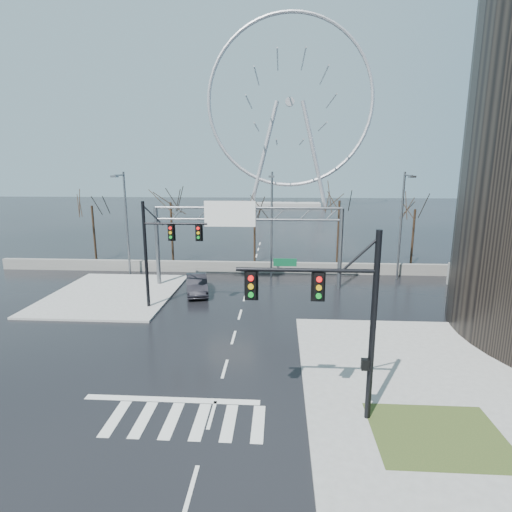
# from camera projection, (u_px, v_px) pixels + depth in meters

# --- Properties ---
(ground) EXTENTS (260.00, 260.00, 0.00)m
(ground) POSITION_uv_depth(u_px,v_px,m) (225.00, 369.00, 20.86)
(ground) COLOR black
(ground) RESTS_ON ground
(sidewalk_right_ext) EXTENTS (12.00, 10.00, 0.15)m
(sidewalk_right_ext) POSITION_uv_depth(u_px,v_px,m) (408.00, 355.00, 22.21)
(sidewalk_right_ext) COLOR gray
(sidewalk_right_ext) RESTS_ON ground
(sidewalk_far) EXTENTS (10.00, 12.00, 0.15)m
(sidewalk_far) POSITION_uv_depth(u_px,v_px,m) (113.00, 294.00, 33.20)
(sidewalk_far) COLOR gray
(sidewalk_far) RESTS_ON ground
(grass_strip) EXTENTS (5.00, 4.00, 0.02)m
(grass_strip) POSITION_uv_depth(u_px,v_px,m) (438.00, 435.00, 15.42)
(grass_strip) COLOR #2D431C
(grass_strip) RESTS_ON sidewalk_near
(barrier_wall) EXTENTS (52.00, 0.50, 1.10)m
(barrier_wall) POSITION_uv_depth(u_px,v_px,m) (252.00, 267.00, 40.25)
(barrier_wall) COLOR slate
(barrier_wall) RESTS_ON ground
(signal_mast_near) EXTENTS (5.52, 0.41, 8.00)m
(signal_mast_near) POSITION_uv_depth(u_px,v_px,m) (339.00, 309.00, 15.59)
(signal_mast_near) COLOR black
(signal_mast_near) RESTS_ON ground
(signal_mast_far) EXTENTS (4.72, 0.41, 8.00)m
(signal_mast_far) POSITION_uv_depth(u_px,v_px,m) (160.00, 245.00, 28.92)
(signal_mast_far) COLOR black
(signal_mast_far) RESTS_ON ground
(sign_gantry) EXTENTS (16.36, 0.40, 7.60)m
(sign_gantry) POSITION_uv_depth(u_px,v_px,m) (243.00, 229.00, 34.38)
(sign_gantry) COLOR slate
(sign_gantry) RESTS_ON ground
(streetlight_left) EXTENTS (0.50, 2.55, 10.00)m
(streetlight_left) POSITION_uv_depth(u_px,v_px,m) (125.00, 216.00, 38.04)
(streetlight_left) COLOR slate
(streetlight_left) RESTS_ON ground
(streetlight_mid) EXTENTS (0.50, 2.55, 10.00)m
(streetlight_mid) POSITION_uv_depth(u_px,v_px,m) (272.00, 217.00, 37.21)
(streetlight_mid) COLOR slate
(streetlight_mid) RESTS_ON ground
(streetlight_right) EXTENTS (0.50, 2.55, 10.00)m
(streetlight_right) POSITION_uv_depth(u_px,v_px,m) (403.00, 218.00, 36.50)
(streetlight_right) COLOR slate
(streetlight_right) RESTS_ON ground
(tree_far_left) EXTENTS (3.50, 3.50, 7.00)m
(tree_far_left) POSITION_uv_depth(u_px,v_px,m) (92.00, 212.00, 44.15)
(tree_far_left) COLOR black
(tree_far_left) RESTS_ON ground
(tree_left) EXTENTS (3.75, 3.75, 7.50)m
(tree_left) POSITION_uv_depth(u_px,v_px,m) (171.00, 209.00, 43.05)
(tree_left) COLOR black
(tree_left) RESTS_ON ground
(tree_center) EXTENTS (3.25, 3.25, 6.50)m
(tree_center) POSITION_uv_depth(u_px,v_px,m) (255.00, 216.00, 43.66)
(tree_center) COLOR black
(tree_center) RESTS_ON ground
(tree_right) EXTENTS (3.90, 3.90, 7.80)m
(tree_right) POSITION_uv_depth(u_px,v_px,m) (339.00, 208.00, 41.93)
(tree_right) COLOR black
(tree_right) RESTS_ON ground
(tree_far_right) EXTENTS (3.40, 3.40, 6.80)m
(tree_far_right) POSITION_uv_depth(u_px,v_px,m) (415.00, 216.00, 42.12)
(tree_far_right) COLOR black
(tree_far_right) RESTS_ON ground
(ferris_wheel) EXTENTS (45.00, 6.00, 50.91)m
(ferris_wheel) POSITION_uv_depth(u_px,v_px,m) (290.00, 109.00, 107.68)
(ferris_wheel) COLOR gray
(ferris_wheel) RESTS_ON ground
(car) EXTENTS (2.79, 5.06, 1.58)m
(car) POSITION_uv_depth(u_px,v_px,m) (197.00, 284.00, 33.42)
(car) COLOR black
(car) RESTS_ON ground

